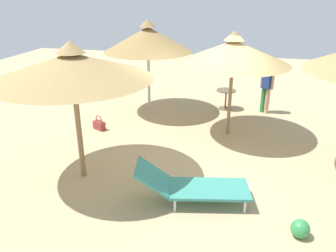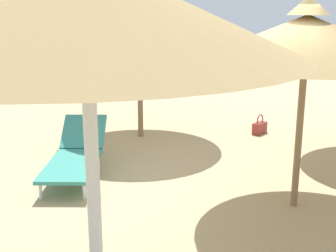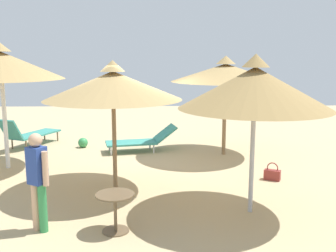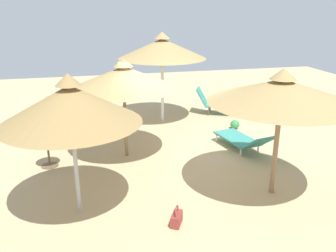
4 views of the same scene
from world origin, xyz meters
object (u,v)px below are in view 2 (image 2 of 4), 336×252
(lounge_chair_far_right, at_px, (76,154))
(handbag, at_px, (260,127))
(parasol_umbrella_center, at_px, (139,20))
(parasol_umbrella_near_right, at_px, (306,38))
(parasol_umbrella_far_left, at_px, (85,8))

(lounge_chair_far_right, bearing_deg, handbag, -132.19)
(parasol_umbrella_center, relative_size, lounge_chair_far_right, 1.41)
(parasol_umbrella_center, relative_size, parasol_umbrella_near_right, 1.08)
(parasol_umbrella_near_right, distance_m, lounge_chair_far_right, 3.66)
(parasol_umbrella_near_right, xyz_separation_m, parasol_umbrella_far_left, (1.59, 2.77, 0.35))
(parasol_umbrella_near_right, bearing_deg, lounge_chair_far_right, -7.59)
(handbag, bearing_deg, parasol_umbrella_near_right, 98.45)
(parasol_umbrella_near_right, height_order, parasol_umbrella_far_left, parasol_umbrella_far_left)
(lounge_chair_far_right, bearing_deg, parasol_umbrella_far_left, 116.27)
(parasol_umbrella_near_right, xyz_separation_m, handbag, (0.50, -3.37, -1.98))
(parasol_umbrella_near_right, xyz_separation_m, lounge_chair_far_right, (3.17, -0.42, -1.78))
(parasol_umbrella_center, height_order, parasol_umbrella_near_right, parasol_umbrella_center)
(parasol_umbrella_far_left, distance_m, handbag, 6.65)
(parasol_umbrella_far_left, bearing_deg, lounge_chair_far_right, -63.73)
(parasol_umbrella_center, distance_m, parasol_umbrella_far_left, 5.58)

